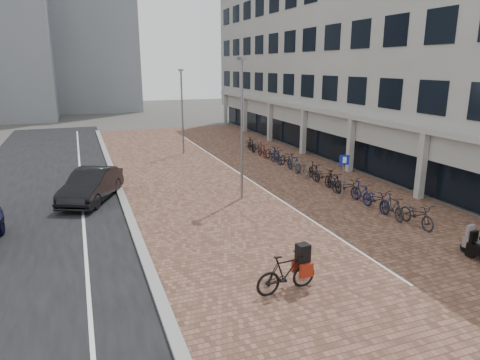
% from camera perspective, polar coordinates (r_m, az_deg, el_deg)
% --- Properties ---
extents(ground, '(140.00, 140.00, 0.00)m').
position_cam_1_polar(ground, '(15.39, 8.02, -10.15)').
color(ground, '#474442').
rests_on(ground, ground).
extents(plaza_brick, '(14.50, 42.00, 0.04)m').
position_cam_1_polar(plaza_brick, '(26.53, -0.52, 0.85)').
color(plaza_brick, brown).
rests_on(plaza_brick, ground).
extents(street_asphalt, '(8.00, 50.00, 0.03)m').
position_cam_1_polar(street_asphalt, '(25.11, -24.82, -1.41)').
color(street_asphalt, black).
rests_on(street_asphalt, ground).
extents(curb, '(0.35, 42.00, 0.14)m').
position_cam_1_polar(curb, '(25.06, -15.95, -0.45)').
color(curb, gray).
rests_on(curb, ground).
extents(lane_line, '(0.12, 44.00, 0.00)m').
position_cam_1_polar(lane_line, '(25.01, -20.27, -0.96)').
color(lane_line, white).
rests_on(lane_line, street_asphalt).
extents(parking_line, '(0.10, 30.00, 0.00)m').
position_cam_1_polar(parking_line, '(26.59, -0.12, 0.94)').
color(parking_line, white).
rests_on(parking_line, plaza_brick).
extents(office_building, '(8.40, 40.00, 15.00)m').
position_cam_1_polar(office_building, '(34.47, 15.21, 17.75)').
color(office_building, '#A5A5A0').
rests_on(office_building, ground).
extents(car_dark, '(3.45, 5.01, 1.57)m').
position_cam_1_polar(car_dark, '(22.34, -19.06, -0.66)').
color(car_dark, black).
rests_on(car_dark, ground).
extents(hero_bike, '(2.04, 0.75, 1.41)m').
position_cam_1_polar(hero_bike, '(12.97, 6.16, -12.04)').
color(hero_bike, black).
rests_on(hero_bike, ground).
extents(parking_sign, '(0.47, 0.19, 2.29)m').
position_cam_1_polar(parking_sign, '(21.56, 13.52, 1.23)').
color(parking_sign, slate).
rests_on(parking_sign, ground).
extents(lamp_near, '(0.12, 0.12, 6.77)m').
position_cam_1_polar(lamp_near, '(20.88, 0.24, 6.43)').
color(lamp_near, gray).
rests_on(lamp_near, ground).
extents(lamp_far, '(0.12, 0.12, 6.12)m').
position_cam_1_polar(lamp_far, '(32.42, -7.65, 8.80)').
color(lamp_far, gray).
rests_on(lamp_far, ground).
extents(bike_row, '(1.25, 20.41, 1.05)m').
position_cam_1_polar(bike_row, '(26.30, 8.35, 1.71)').
color(bike_row, black).
rests_on(bike_row, ground).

